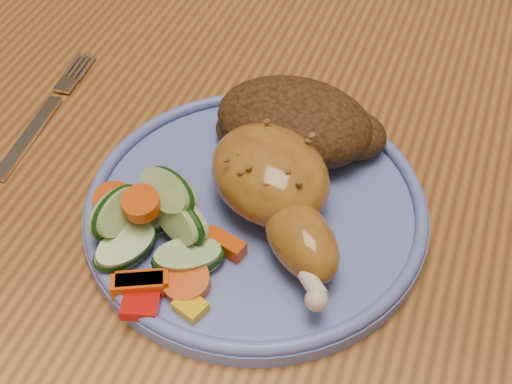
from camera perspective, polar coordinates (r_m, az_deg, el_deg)
dining_table at (r=0.65m, az=3.20°, el=-2.38°), size 0.90×1.40×0.75m
chair_far at (r=1.23m, az=12.07°, el=13.49°), size 0.42×0.42×0.91m
plate at (r=0.54m, az=0.00°, el=-1.52°), size 0.26×0.26×0.01m
plate_rim at (r=0.53m, az=0.00°, el=-0.74°), size 0.26×0.26×0.01m
chicken_leg at (r=0.51m, az=1.70°, el=0.25°), size 0.14×0.16×0.05m
rice_pilaf at (r=0.57m, az=3.35°, el=5.46°), size 0.14×0.09×0.05m
vegetable_pile at (r=0.50m, az=-8.14°, el=-3.10°), size 0.12×0.12×0.06m
fork at (r=0.64m, az=-16.69°, el=5.79°), size 0.03×0.15×0.00m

